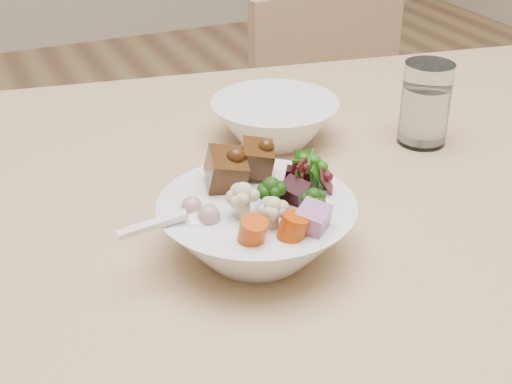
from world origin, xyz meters
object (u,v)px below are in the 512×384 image
at_px(chair_far, 352,167).
at_px(side_bowl, 275,121).
at_px(water_glass, 425,107).
at_px(dining_table, 436,249).
at_px(food_bowl, 258,224).

distance_m(chair_far, side_bowl, 0.62).
xyz_separation_m(water_glass, side_bowl, (-0.17, 0.08, -0.02)).
bearing_deg(side_bowl, chair_far, 45.77).
height_order(dining_table, water_glass, water_glass).
distance_m(water_glass, side_bowl, 0.19).
height_order(dining_table, side_bowl, side_bowl).
relative_size(dining_table, chair_far, 2.16).
relative_size(chair_far, food_bowl, 4.23).
height_order(water_glass, side_bowl, water_glass).
height_order(dining_table, chair_far, chair_far).
relative_size(food_bowl, water_glass, 1.80).
bearing_deg(water_glass, dining_table, -114.53).
distance_m(dining_table, chair_far, 0.68).
bearing_deg(side_bowl, dining_table, -60.62).
distance_m(food_bowl, side_bowl, 0.25).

